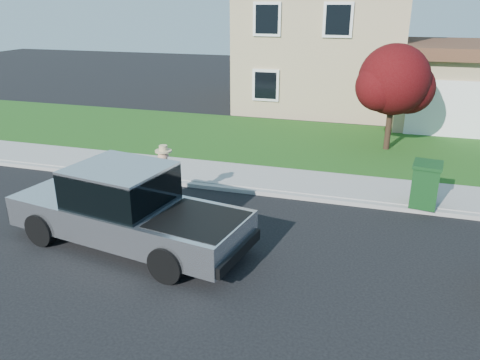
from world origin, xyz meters
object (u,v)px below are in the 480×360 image
Objects in this scene: woman at (165,180)px; ornamental_tree at (395,83)px; trash_bin at (425,184)px; pickup_truck at (127,209)px.

ornamental_tree reaches higher than woman.
woman is 0.47× the size of ornamental_tree.
ornamental_tree reaches higher than trash_bin.
trash_bin is (6.69, 1.96, -0.10)m from woman.
ornamental_tree is 5.72m from trash_bin.
woman reaches higher than trash_bin.
pickup_truck reaches higher than trash_bin.
pickup_truck is 1.55× the size of ornamental_tree.
woman is 6.97m from trash_bin.
woman is 9.44m from ornamental_tree.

